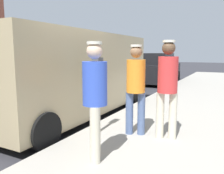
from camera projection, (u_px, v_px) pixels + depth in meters
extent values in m
plane|color=#2D2D33|center=(49.00, 128.00, 5.20)|extent=(80.00, 80.00, 0.00)
cube|color=#9E998E|center=(221.00, 156.00, 3.59)|extent=(5.00, 32.00, 0.15)
cylinder|color=gray|center=(98.00, 103.00, 4.39)|extent=(0.07, 0.07, 1.15)
cube|color=#4C4C51|center=(98.00, 65.00, 4.28)|extent=(0.14, 0.18, 0.28)
sphere|color=#47474C|center=(98.00, 56.00, 4.26)|extent=(0.12, 0.12, 0.12)
cylinder|color=beige|center=(95.00, 135.00, 3.16)|extent=(0.14, 0.14, 0.80)
cylinder|color=beige|center=(96.00, 130.00, 3.38)|extent=(0.14, 0.14, 0.80)
cylinder|color=blue|center=(95.00, 83.00, 3.17)|extent=(0.34, 0.34, 0.60)
sphere|color=beige|center=(94.00, 51.00, 3.11)|extent=(0.22, 0.22, 0.22)
cylinder|color=silver|center=(94.00, 43.00, 3.09)|extent=(0.21, 0.21, 0.04)
cylinder|color=#4C608C|center=(141.00, 114.00, 4.30)|extent=(0.14, 0.14, 0.80)
cylinder|color=#4C608C|center=(129.00, 113.00, 4.33)|extent=(0.14, 0.14, 0.80)
cylinder|color=orange|center=(136.00, 76.00, 4.21)|extent=(0.34, 0.34, 0.60)
sphere|color=#8C6647|center=(136.00, 52.00, 4.15)|extent=(0.22, 0.22, 0.22)
cylinder|color=silver|center=(136.00, 46.00, 4.13)|extent=(0.20, 0.20, 0.04)
cylinder|color=beige|center=(173.00, 116.00, 4.07)|extent=(0.14, 0.14, 0.83)
cylinder|color=beige|center=(160.00, 115.00, 4.12)|extent=(0.14, 0.14, 0.83)
cylinder|color=red|center=(168.00, 75.00, 3.99)|extent=(0.34, 0.34, 0.62)
sphere|color=brown|center=(169.00, 48.00, 3.92)|extent=(0.22, 0.22, 0.22)
cylinder|color=silver|center=(169.00, 41.00, 3.91)|extent=(0.21, 0.21, 0.04)
cube|color=tan|center=(72.00, 72.00, 6.06)|extent=(2.04, 5.21, 1.96)
cube|color=black|center=(115.00, 56.00, 8.14)|extent=(1.84, 0.09, 0.88)
cylinder|color=black|center=(87.00, 90.00, 8.41)|extent=(0.22, 0.68, 0.68)
cylinder|color=black|center=(135.00, 94.00, 7.53)|extent=(0.22, 0.68, 0.68)
cylinder|color=black|center=(44.00, 131.00, 3.95)|extent=(0.22, 0.68, 0.68)
cube|color=black|center=(156.00, 72.00, 13.05)|extent=(1.88, 4.42, 0.89)
cube|color=black|center=(155.00, 59.00, 12.74)|extent=(1.63, 2.00, 0.60)
cylinder|color=black|center=(150.00, 74.00, 14.93)|extent=(0.23, 0.60, 0.60)
cylinder|color=black|center=(177.00, 75.00, 14.16)|extent=(0.23, 0.60, 0.60)
cylinder|color=black|center=(131.00, 79.00, 12.02)|extent=(0.23, 0.60, 0.60)
cylinder|color=black|center=(164.00, 81.00, 11.25)|extent=(0.23, 0.60, 0.60)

